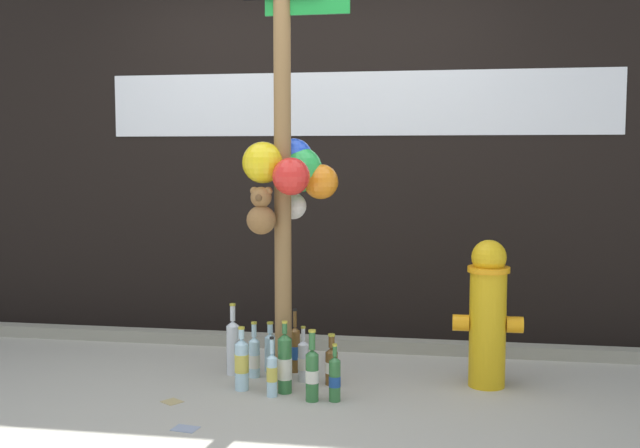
# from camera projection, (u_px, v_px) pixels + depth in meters

# --- Properties ---
(ground_plane) EXTENTS (14.00, 14.00, 0.00)m
(ground_plane) POSITION_uv_depth(u_px,v_px,m) (255.00, 411.00, 3.86)
(ground_plane) COLOR #ADA899
(building_wall) EXTENTS (10.00, 0.21, 3.85)m
(building_wall) POSITION_uv_depth(u_px,v_px,m) (312.00, 64.00, 5.30)
(building_wall) COLOR black
(building_wall) RESTS_ON ground_plane
(curb_strip) EXTENTS (8.00, 0.12, 0.08)m
(curb_strip) POSITION_uv_depth(u_px,v_px,m) (303.00, 342.00, 5.10)
(curb_strip) COLOR gray
(curb_strip) RESTS_ON ground_plane
(memorial_post) EXTENTS (0.59, 0.43, 2.49)m
(memorial_post) POSITION_uv_depth(u_px,v_px,m) (287.00, 146.00, 4.14)
(memorial_post) COLOR olive
(memorial_post) RESTS_ON ground_plane
(fire_hydrant) EXTENTS (0.39, 0.23, 0.83)m
(fire_hydrant) POSITION_uv_depth(u_px,v_px,m) (488.00, 313.00, 4.23)
(fire_hydrant) COLOR gold
(fire_hydrant) RESTS_ON ground_plane
(bottle_0) EXTENTS (0.06, 0.06, 0.33)m
(bottle_0) POSITION_uv_depth(u_px,v_px,m) (272.00, 374.00, 4.07)
(bottle_0) COLOR #B2DBEA
(bottle_0) RESTS_ON ground_plane
(bottle_1) EXTENTS (0.07, 0.07, 0.29)m
(bottle_1) POSITION_uv_depth(u_px,v_px,m) (282.00, 360.00, 4.38)
(bottle_1) COLOR #337038
(bottle_1) RESTS_ON ground_plane
(bottle_2) EXTENTS (0.08, 0.08, 0.40)m
(bottle_2) POSITION_uv_depth(u_px,v_px,m) (285.00, 364.00, 4.13)
(bottle_2) COLOR #337038
(bottle_2) RESTS_ON ground_plane
(bottle_3) EXTENTS (0.07, 0.07, 0.33)m
(bottle_3) POSITION_uv_depth(u_px,v_px,m) (254.00, 356.00, 4.43)
(bottle_3) COLOR #B2DBEA
(bottle_3) RESTS_ON ground_plane
(bottle_4) EXTENTS (0.07, 0.07, 0.29)m
(bottle_4) POSITION_uv_depth(u_px,v_px,m) (332.00, 365.00, 4.29)
(bottle_4) COLOR brown
(bottle_4) RESTS_ON ground_plane
(bottle_5) EXTENTS (0.07, 0.07, 0.38)m
(bottle_5) POSITION_uv_depth(u_px,v_px,m) (312.00, 373.00, 4.00)
(bottle_5) COLOR #337038
(bottle_5) RESTS_ON ground_plane
(bottle_6) EXTENTS (0.06, 0.06, 0.38)m
(bottle_6) POSITION_uv_depth(u_px,v_px,m) (295.00, 349.00, 4.53)
(bottle_6) COLOR brown
(bottle_6) RESTS_ON ground_plane
(bottle_7) EXTENTS (0.06, 0.06, 0.32)m
(bottle_7) POSITION_uv_depth(u_px,v_px,m) (303.00, 360.00, 4.34)
(bottle_7) COLOR silver
(bottle_7) RESTS_ON ground_plane
(bottle_8) EXTENTS (0.06, 0.06, 0.31)m
(bottle_8) POSITION_uv_depth(u_px,v_px,m) (335.00, 378.00, 4.00)
(bottle_8) COLOR #337038
(bottle_8) RESTS_ON ground_plane
(bottle_9) EXTENTS (0.08, 0.08, 0.35)m
(bottle_9) POSITION_uv_depth(u_px,v_px,m) (242.00, 363.00, 4.19)
(bottle_9) COLOR #B2DBEA
(bottle_9) RESTS_ON ground_plane
(bottle_10) EXTENTS (0.07, 0.07, 0.30)m
(bottle_10) POSITION_uv_depth(u_px,v_px,m) (270.00, 350.00, 4.55)
(bottle_10) COLOR #B2DBEA
(bottle_10) RESTS_ON ground_plane
(bottle_11) EXTENTS (0.08, 0.08, 0.42)m
(bottle_11) POSITION_uv_depth(u_px,v_px,m) (233.00, 346.00, 4.48)
(bottle_11) COLOR silver
(bottle_11) RESTS_ON ground_plane
(litter_0) EXTENTS (0.13, 0.13, 0.01)m
(litter_0) POSITION_uv_depth(u_px,v_px,m) (172.00, 401.00, 3.99)
(litter_0) COLOR tan
(litter_0) RESTS_ON ground_plane
(litter_1) EXTENTS (0.09, 0.10, 0.01)m
(litter_1) POSITION_uv_depth(u_px,v_px,m) (491.00, 387.00, 4.24)
(litter_1) COLOR tan
(litter_1) RESTS_ON ground_plane
(litter_2) EXTENTS (0.13, 0.11, 0.01)m
(litter_2) POSITION_uv_depth(u_px,v_px,m) (185.00, 428.00, 3.60)
(litter_2) COLOR #8C99B2
(litter_2) RESTS_ON ground_plane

